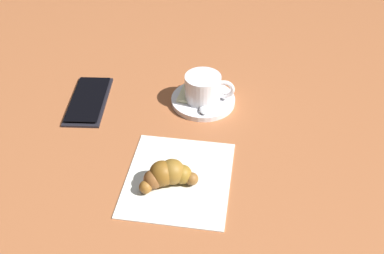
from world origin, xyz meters
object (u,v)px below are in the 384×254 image
Objects in this scene: espresso_cup at (204,88)px; croissant at (167,175)px; sugar_packet at (187,92)px; napkin at (179,178)px; cell_phone at (89,100)px; teaspoon at (205,99)px; saucer at (203,100)px.

espresso_cup is 0.22m from croissant.
sugar_packet is 0.23m from croissant.
napkin is 1.12× the size of cell_phone.
cell_phone is at bearing -70.68° from sugar_packet.
cell_phone is at bearing 109.43° from teaspoon.
sugar_packet is 0.22m from napkin.
croissant is at bearing -175.29° from teaspoon.
cell_phone is at bearing 111.08° from saucer.
espresso_cup is at bearing 9.24° from napkin.
teaspoon is at bearing 4.71° from croissant.
sugar_packet is at bearing -63.88° from cell_phone.
napkin is at bearing -171.72° from teaspoon.
teaspoon is at bearing -70.57° from cell_phone.
croissant is (-0.22, -0.02, -0.01)m from espresso_cup.
espresso_cup reaches higher than cell_phone.
napkin is (-0.20, -0.03, -0.03)m from espresso_cup.
napkin is (-0.20, -0.03, -0.00)m from saucer.
espresso_cup is 0.66× the size of teaspoon.
croissant is at bearing 7.83° from sugar_packet.
sugar_packet reaches higher than napkin.
sugar_packet is at bearing 83.68° from saucer.
croissant reaches higher than saucer.
teaspoon is 0.22m from croissant.
teaspoon is (-0.00, -0.01, 0.01)m from saucer.
teaspoon is 0.75× the size of napkin.
espresso_cup is 0.21m from napkin.
teaspoon is at bearing -131.70° from saucer.
cell_phone is (0.14, 0.23, -0.02)m from croissant.
saucer is 1.43× the size of croissant.
sugar_packet is 0.19m from cell_phone.
sugar_packet is at bearing 18.57° from napkin.
saucer and cell_phone have the same top height.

